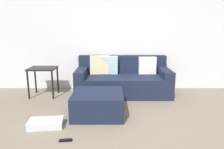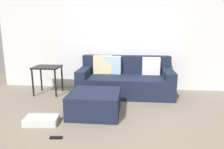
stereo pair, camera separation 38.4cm
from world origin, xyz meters
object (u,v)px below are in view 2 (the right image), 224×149
Objects in this scene: couch_sectional at (125,80)px; storage_bin at (42,120)px; remote_near_ottoman at (56,138)px; side_table at (47,71)px; ottoman at (95,103)px.

storage_bin is (-1.21, -1.65, -0.26)m from couch_sectional.
remote_near_ottoman is (-0.83, -2.05, -0.30)m from couch_sectional.
couch_sectional is at bearing 61.63° from remote_near_ottoman.
storage_bin is 0.56m from remote_near_ottoman.
storage_bin is 3.00× the size of remote_near_ottoman.
couch_sectional is 12.16× the size of remote_near_ottoman.
couch_sectional reaches higher than side_table.
side_table is 2.12m from remote_near_ottoman.
couch_sectional is at bearing 53.73° from storage_bin.
storage_bin is (-0.74, -0.45, -0.14)m from ottoman.
couch_sectional is at bearing 68.65° from ottoman.
couch_sectional is 3.25× the size of side_table.
storage_bin is 1.61m from side_table.
storage_bin is at bearing -148.58° from ottoman.
side_table reaches higher than remote_near_ottoman.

